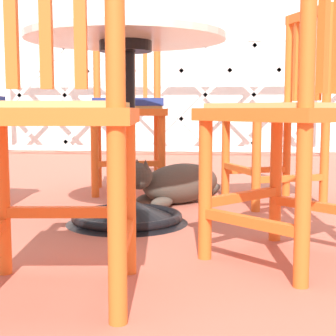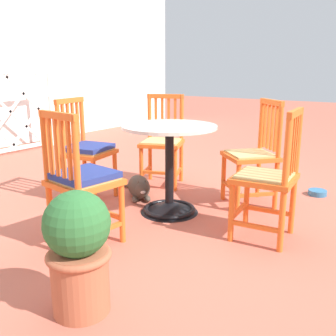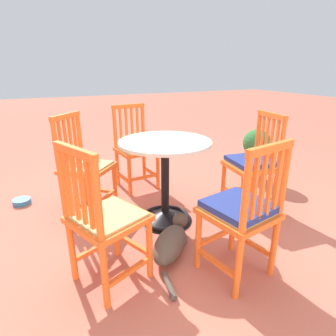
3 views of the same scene
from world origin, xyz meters
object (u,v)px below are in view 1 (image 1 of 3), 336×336
(cafe_table, at_px, (127,151))
(orange_chair_near_fence, at_px, (128,109))
(tabby_cat, at_px, (175,184))
(orange_chair_by_planter, at_px, (279,112))
(orange_chair_tucked_in, at_px, (298,114))
(orange_chair_at_corner, at_px, (47,115))

(cafe_table, height_order, orange_chair_near_fence, orange_chair_near_fence)
(orange_chair_near_fence, distance_m, tabby_cat, 0.59)
(cafe_table, xyz_separation_m, tabby_cat, (0.15, 0.44, -0.19))
(orange_chair_by_planter, distance_m, tabby_cat, 0.60)
(orange_chair_tucked_in, bearing_deg, tabby_cat, 114.98)
(cafe_table, distance_m, orange_chair_near_fence, 0.84)
(orange_chair_by_planter, height_order, orange_chair_near_fence, same)
(cafe_table, height_order, orange_chair_at_corner, orange_chair_at_corner)
(tabby_cat, bearing_deg, orange_chair_tucked_in, -65.02)
(orange_chair_tucked_in, height_order, orange_chair_near_fence, same)
(cafe_table, xyz_separation_m, orange_chair_near_fence, (-0.14, 0.81, 0.16))
(orange_chair_by_planter, relative_size, orange_chair_near_fence, 1.00)
(orange_chair_near_fence, relative_size, tabby_cat, 1.42)
(orange_chair_at_corner, distance_m, tabby_cat, 1.34)
(orange_chair_tucked_in, relative_size, tabby_cat, 1.42)
(orange_chair_tucked_in, height_order, orange_chair_by_planter, same)
(orange_chair_tucked_in, bearing_deg, cafe_table, 140.57)
(tabby_cat, bearing_deg, orange_chair_near_fence, 128.02)
(cafe_table, distance_m, tabby_cat, 0.50)
(orange_chair_by_planter, bearing_deg, cafe_table, -140.74)
(cafe_table, relative_size, orange_chair_tucked_in, 0.83)
(orange_chair_tucked_in, distance_m, tabby_cat, 1.07)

